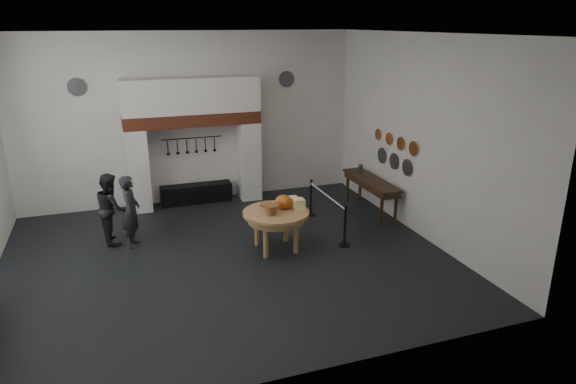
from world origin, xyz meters
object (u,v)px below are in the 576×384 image
object	(u,v)px
iron_range	(196,193)
visitor_far	(111,208)
barrier_post_far	(311,198)
work_table	(276,213)
visitor_near	(131,211)
barrier_post_near	(345,227)
side_table	(371,180)

from	to	relation	value
iron_range	visitor_far	bearing A→B (deg)	-137.69
iron_range	barrier_post_far	bearing A→B (deg)	-37.30
work_table	barrier_post_far	bearing A→B (deg)	48.46
visitor_near	barrier_post_near	xyz separation A→B (m)	(4.39, -1.56, -0.36)
visitor_near	visitor_far	world-z (taller)	visitor_near
work_table	visitor_far	world-z (taller)	visitor_far
iron_range	barrier_post_near	xyz separation A→B (m)	(2.58, -3.97, 0.20)
work_table	barrier_post_near	size ratio (longest dim) A/B	1.58
iron_range	work_table	size ratio (longest dim) A/B	1.34
visitor_far	work_table	bearing A→B (deg)	-123.79
visitor_far	visitor_near	bearing A→B (deg)	-142.72
visitor_near	barrier_post_near	distance (m)	4.67
work_table	visitor_near	world-z (taller)	visitor_near
visitor_far	barrier_post_far	world-z (taller)	visitor_far
side_table	iron_range	bearing A→B (deg)	150.96
work_table	visitor_far	distance (m)	3.69
work_table	barrier_post_far	distance (m)	2.25
visitor_near	work_table	bearing A→B (deg)	-104.58
iron_range	side_table	distance (m)	4.73
work_table	iron_range	bearing A→B (deg)	106.98
iron_range	visitor_far	size ratio (longest dim) A/B	1.20
visitor_far	barrier_post_far	size ratio (longest dim) A/B	1.76
iron_range	visitor_near	xyz separation A→B (m)	(-1.80, -2.41, 0.56)
work_table	side_table	distance (m)	3.28
work_table	barrier_post_near	bearing A→B (deg)	-12.93
side_table	barrier_post_far	size ratio (longest dim) A/B	2.44
iron_range	work_table	bearing A→B (deg)	-73.02
side_table	barrier_post_near	world-z (taller)	same
side_table	visitor_far	bearing A→B (deg)	177.55
side_table	barrier_post_near	bearing A→B (deg)	-131.98
visitor_near	barrier_post_far	world-z (taller)	visitor_near
work_table	barrier_post_near	world-z (taller)	barrier_post_near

